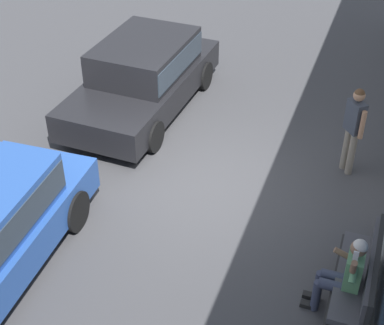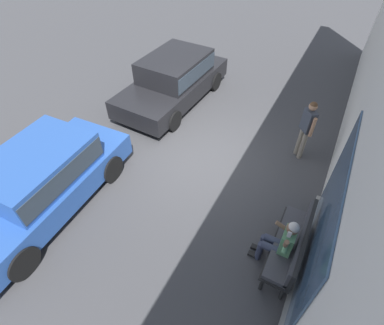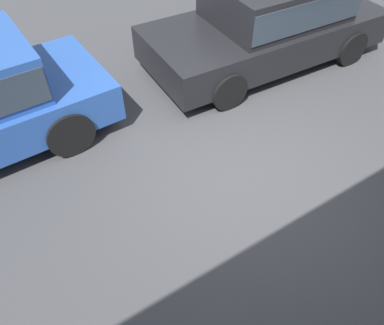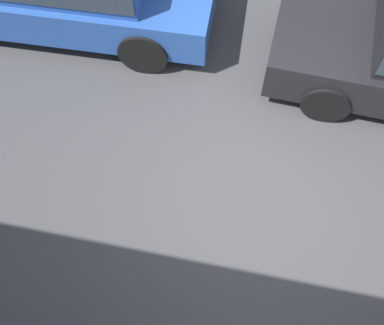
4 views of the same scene
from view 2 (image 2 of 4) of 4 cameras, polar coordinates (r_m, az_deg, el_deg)
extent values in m
plane|color=#38383A|center=(8.37, 2.10, 1.27)|extent=(60.00, 60.00, 0.00)
cube|color=beige|center=(6.41, 31.46, 8.37)|extent=(18.00, 0.40, 5.18)
cube|color=#385170|center=(5.57, 23.53, -10.70)|extent=(3.40, 0.03, 2.50)
cube|color=gray|center=(6.59, 20.05, -17.09)|extent=(3.60, 0.12, 0.10)
cylinder|color=black|center=(6.14, 16.83, -22.74)|extent=(0.07, 0.07, 0.42)
cylinder|color=black|center=(7.03, 20.47, -11.10)|extent=(0.07, 0.07, 0.42)
cylinder|color=black|center=(6.12, 13.13, -21.51)|extent=(0.07, 0.07, 0.42)
cylinder|color=black|center=(7.02, 17.42, -10.06)|extent=(0.07, 0.07, 0.42)
cube|color=black|center=(6.34, 17.62, -14.86)|extent=(1.82, 0.55, 0.06)
cube|color=#38383D|center=(6.27, 17.78, -14.48)|extent=(1.76, 0.49, 0.10)
cube|color=black|center=(6.10, 20.39, -14.08)|extent=(1.82, 0.07, 0.55)
cube|color=#38383D|center=(6.10, 19.84, -13.90)|extent=(1.76, 0.06, 0.47)
cylinder|color=#2D3347|center=(6.13, 14.98, -15.53)|extent=(0.15, 0.42, 0.15)
cylinder|color=#2D3347|center=(6.36, 12.67, -16.10)|extent=(0.12, 0.12, 0.53)
cube|color=black|center=(6.57, 11.67, -16.87)|extent=(0.10, 0.24, 0.07)
cylinder|color=#2D3347|center=(6.23, 15.47, -14.22)|extent=(0.15, 0.42, 0.15)
cylinder|color=#2D3347|center=(6.46, 13.20, -14.84)|extent=(0.12, 0.12, 0.53)
cube|color=black|center=(6.66, 12.20, -15.64)|extent=(0.10, 0.24, 0.07)
cube|color=#2D3347|center=(6.18, 17.13, -15.52)|extent=(0.34, 0.24, 0.14)
cube|color=#4C7F56|center=(5.95, 17.70, -14.14)|extent=(0.38, 0.22, 0.56)
sphere|color=brown|center=(5.61, 18.62, -11.85)|extent=(0.22, 0.22, 0.22)
sphere|color=#B7B2AD|center=(5.59, 18.80, -11.68)|extent=(0.20, 0.20, 0.20)
cylinder|color=#4C7F56|center=(6.01, 18.33, -11.73)|extent=(0.20, 0.10, 0.28)
cylinder|color=brown|center=(6.13, 16.76, -11.52)|extent=(0.08, 0.27, 0.17)
cylinder|color=#4C7F56|center=(5.67, 17.46, -15.06)|extent=(0.25, 0.10, 0.22)
cylinder|color=brown|center=(5.47, 17.49, -14.53)|extent=(0.16, 0.08, 0.25)
cube|color=silver|center=(5.54, 18.04, -12.93)|extent=(0.02, 0.07, 0.15)
cube|color=black|center=(10.37, -3.63, 14.29)|extent=(4.49, 2.07, 0.60)
cube|color=black|center=(10.20, -3.23, 17.84)|extent=(2.37, 1.75, 0.68)
cube|color=#28333D|center=(10.20, -3.23, 17.84)|extent=(2.32, 1.79, 0.48)
cylinder|color=black|center=(9.11, -3.49, 7.97)|extent=(0.65, 0.21, 0.64)
cylinder|color=black|center=(10.07, -12.30, 10.86)|extent=(0.65, 0.21, 0.64)
cylinder|color=black|center=(11.13, 4.45, 15.16)|extent=(0.65, 0.21, 0.64)
cylinder|color=black|center=(11.92, -3.64, 17.30)|extent=(0.65, 0.21, 0.64)
cube|color=#23478E|center=(7.57, -26.83, -4.78)|extent=(4.57, 1.99, 0.57)
cube|color=#23478E|center=(7.22, -27.43, -0.52)|extent=(2.40, 1.68, 0.68)
cube|color=#28333D|center=(7.22, -27.43, -0.52)|extent=(2.36, 1.72, 0.48)
cylinder|color=black|center=(6.82, -29.55, -16.27)|extent=(0.70, 0.21, 0.69)
cylinder|color=black|center=(7.77, -15.06, -1.17)|extent=(0.70, 0.21, 0.69)
cylinder|color=black|center=(8.81, -23.99, 2.36)|extent=(0.70, 0.21, 0.69)
cylinder|color=gray|center=(8.67, 19.80, 3.88)|extent=(0.13, 0.13, 0.88)
cylinder|color=gray|center=(8.56, 20.33, 3.11)|extent=(0.13, 0.13, 0.88)
cube|color=#333842|center=(8.18, 21.31, 7.41)|extent=(0.40, 0.39, 0.60)
cylinder|color=#A37556|center=(8.36, 20.52, 8.14)|extent=(0.09, 0.09, 0.54)
cylinder|color=#A37556|center=(8.06, 21.99, 6.21)|extent=(0.09, 0.09, 0.54)
sphere|color=#A37556|center=(7.96, 22.10, 9.85)|extent=(0.21, 0.21, 0.21)
sphere|color=#4C331E|center=(7.94, 22.16, 10.02)|extent=(0.19, 0.19, 0.19)
camera|label=1|loc=(2.67, -152.14, -19.48)|focal=55.00mm
camera|label=3|loc=(3.58, 24.09, 9.30)|focal=35.00mm
camera|label=4|loc=(5.25, 35.03, 35.36)|focal=45.00mm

